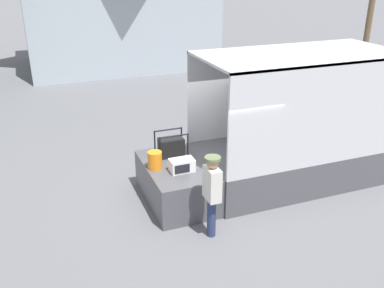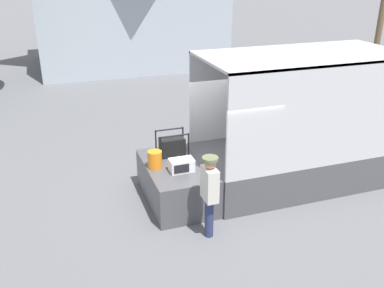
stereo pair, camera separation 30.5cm
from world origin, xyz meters
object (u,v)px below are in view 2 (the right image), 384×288
microwave (182,165)px  worker_person (210,189)px  orange_bucket (155,160)px  box_truck (348,136)px  portable_generator (173,146)px

microwave → worker_person: 1.26m
worker_person → orange_bucket: bearing=113.1°
box_truck → orange_bucket: bearing=179.9°
box_truck → worker_person: size_ratio=3.83×
portable_generator → worker_person: size_ratio=0.40×
box_truck → orange_bucket: (-5.18, 0.01, 0.11)m
microwave → box_truck: bearing=4.3°
microwave → orange_bucket: (-0.51, 0.36, 0.06)m
worker_person → box_truck: bearing=19.5°
orange_bucket → worker_person: bearing=-66.9°
box_truck → portable_generator: 4.63m
box_truck → orange_bucket: 5.18m
box_truck → orange_bucket: size_ratio=17.11×
microwave → worker_person: size_ratio=0.30×
portable_generator → worker_person: (0.11, -2.14, -0.05)m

